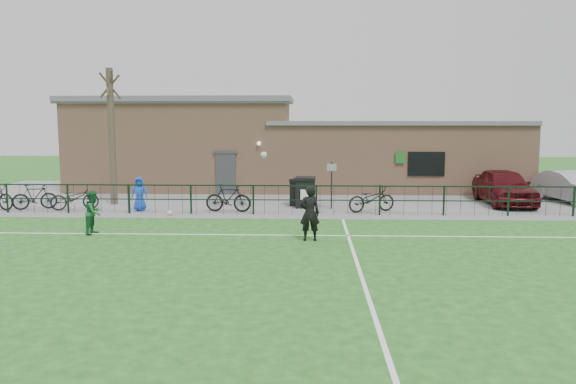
{
  "coord_description": "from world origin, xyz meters",
  "views": [
    {
      "loc": [
        0.76,
        -13.98,
        3.71
      ],
      "look_at": [
        0.0,
        5.0,
        1.3
      ],
      "focal_mm": 35.0,
      "sensor_mm": 36.0,
      "label": 1
    }
  ],
  "objects_px": {
    "car_silver": "(573,187)",
    "bicycle_b": "(35,197)",
    "bicycle_d": "(228,198)",
    "sign_post": "(331,185)",
    "outfield_player": "(94,212)",
    "ball_ground": "(170,213)",
    "spectator_child": "(139,194)",
    "bicycle_c": "(75,198)",
    "bare_tree": "(112,137)",
    "bicycle_e": "(371,199)",
    "car_maroon": "(504,186)",
    "wheelie_bin_left": "(300,193)",
    "wheelie_bin_right": "(305,193)"
  },
  "relations": [
    {
      "from": "car_silver",
      "to": "bicycle_b",
      "type": "xyz_separation_m",
      "value": [
        -23.47,
        -2.9,
        -0.18
      ]
    },
    {
      "from": "bicycle_d",
      "to": "bicycle_e",
      "type": "distance_m",
      "value": 5.85
    },
    {
      "from": "bare_tree",
      "to": "car_silver",
      "type": "relative_size",
      "value": 1.38
    },
    {
      "from": "bare_tree",
      "to": "spectator_child",
      "type": "height_order",
      "value": "bare_tree"
    },
    {
      "from": "car_maroon",
      "to": "ball_ground",
      "type": "height_order",
      "value": "car_maroon"
    },
    {
      "from": "outfield_player",
      "to": "ball_ground",
      "type": "xyz_separation_m",
      "value": [
        1.61,
        3.63,
        -0.61
      ]
    },
    {
      "from": "bicycle_c",
      "to": "bare_tree",
      "type": "bearing_deg",
      "value": -54.24
    },
    {
      "from": "sign_post",
      "to": "car_silver",
      "type": "xyz_separation_m",
      "value": [
        11.01,
        2.25,
        -0.28
      ]
    },
    {
      "from": "bicycle_b",
      "to": "bicycle_c",
      "type": "height_order",
      "value": "bicycle_b"
    },
    {
      "from": "outfield_player",
      "to": "bicycle_c",
      "type": "bearing_deg",
      "value": 36.25
    },
    {
      "from": "bare_tree",
      "to": "bicycle_e",
      "type": "distance_m",
      "value": 11.65
    },
    {
      "from": "bicycle_c",
      "to": "spectator_child",
      "type": "height_order",
      "value": "spectator_child"
    },
    {
      "from": "bare_tree",
      "to": "ball_ground",
      "type": "distance_m",
      "value": 5.21
    },
    {
      "from": "bicycle_c",
      "to": "bicycle_e",
      "type": "bearing_deg",
      "value": -111.51
    },
    {
      "from": "bare_tree",
      "to": "bicycle_c",
      "type": "height_order",
      "value": "bare_tree"
    },
    {
      "from": "sign_post",
      "to": "car_maroon",
      "type": "relative_size",
      "value": 0.43
    },
    {
      "from": "wheelie_bin_left",
      "to": "outfield_player",
      "type": "relative_size",
      "value": 0.76
    },
    {
      "from": "wheelie_bin_right",
      "to": "bicycle_b",
      "type": "bearing_deg",
      "value": -172.91
    },
    {
      "from": "bicycle_d",
      "to": "ball_ground",
      "type": "distance_m",
      "value": 2.42
    },
    {
      "from": "car_maroon",
      "to": "bicycle_d",
      "type": "relative_size",
      "value": 2.48
    },
    {
      "from": "bicycle_b",
      "to": "spectator_child",
      "type": "distance_m",
      "value": 4.52
    },
    {
      "from": "bicycle_c",
      "to": "ball_ground",
      "type": "relative_size",
      "value": 8.58
    },
    {
      "from": "wheelie_bin_right",
      "to": "bicycle_c",
      "type": "height_order",
      "value": "wheelie_bin_right"
    },
    {
      "from": "wheelie_bin_left",
      "to": "bicycle_e",
      "type": "height_order",
      "value": "wheelie_bin_left"
    },
    {
      "from": "wheelie_bin_left",
      "to": "car_maroon",
      "type": "distance_m",
      "value": 9.09
    },
    {
      "from": "wheelie_bin_right",
      "to": "bicycle_e",
      "type": "distance_m",
      "value": 2.94
    },
    {
      "from": "wheelie_bin_left",
      "to": "bicycle_c",
      "type": "bearing_deg",
      "value": -154.56
    },
    {
      "from": "bare_tree",
      "to": "wheelie_bin_left",
      "type": "xyz_separation_m",
      "value": [
        8.32,
        -0.05,
        -2.43
      ]
    },
    {
      "from": "bare_tree",
      "to": "outfield_player",
      "type": "xyz_separation_m",
      "value": [
        1.63,
        -6.52,
        -2.28
      ]
    },
    {
      "from": "sign_post",
      "to": "car_maroon",
      "type": "distance_m",
      "value": 7.9
    },
    {
      "from": "spectator_child",
      "to": "ball_ground",
      "type": "height_order",
      "value": "spectator_child"
    },
    {
      "from": "bicycle_b",
      "to": "spectator_child",
      "type": "relative_size",
      "value": 1.26
    },
    {
      "from": "bare_tree",
      "to": "bicycle_b",
      "type": "bearing_deg",
      "value": -149.9
    },
    {
      "from": "bicycle_d",
      "to": "sign_post",
      "type": "bearing_deg",
      "value": -71.49
    },
    {
      "from": "sign_post",
      "to": "car_silver",
      "type": "distance_m",
      "value": 11.25
    },
    {
      "from": "wheelie_bin_right",
      "to": "spectator_child",
      "type": "distance_m",
      "value": 6.95
    },
    {
      "from": "wheelie_bin_left",
      "to": "car_silver",
      "type": "bearing_deg",
      "value": 21.87
    },
    {
      "from": "bare_tree",
      "to": "wheelie_bin_left",
      "type": "distance_m",
      "value": 8.67
    },
    {
      "from": "sign_post",
      "to": "spectator_child",
      "type": "height_order",
      "value": "sign_post"
    },
    {
      "from": "spectator_child",
      "to": "outfield_player",
      "type": "bearing_deg",
      "value": -98.32
    },
    {
      "from": "bare_tree",
      "to": "bicycle_b",
      "type": "xyz_separation_m",
      "value": [
        -2.8,
        -1.62,
        -2.45
      ]
    },
    {
      "from": "car_maroon",
      "to": "spectator_child",
      "type": "relative_size",
      "value": 3.33
    },
    {
      "from": "bicycle_e",
      "to": "ball_ground",
      "type": "height_order",
      "value": "bicycle_e"
    },
    {
      "from": "wheelie_bin_right",
      "to": "bicycle_c",
      "type": "relative_size",
      "value": 0.63
    },
    {
      "from": "wheelie_bin_left",
      "to": "spectator_child",
      "type": "height_order",
      "value": "spectator_child"
    },
    {
      "from": "wheelie_bin_left",
      "to": "spectator_child",
      "type": "xyz_separation_m",
      "value": [
        -6.61,
        -1.77,
        0.16
      ]
    },
    {
      "from": "bicycle_e",
      "to": "ball_ground",
      "type": "bearing_deg",
      "value": 76.97
    },
    {
      "from": "car_silver",
      "to": "bicycle_c",
      "type": "xyz_separation_m",
      "value": [
        -21.75,
        -2.94,
        -0.21
      ]
    },
    {
      "from": "car_maroon",
      "to": "bicycle_e",
      "type": "xyz_separation_m",
      "value": [
        -6.12,
        -2.38,
        -0.26
      ]
    },
    {
      "from": "wheelie_bin_left",
      "to": "bicycle_b",
      "type": "xyz_separation_m",
      "value": [
        -11.12,
        -1.57,
        -0.01
      ]
    }
  ]
}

